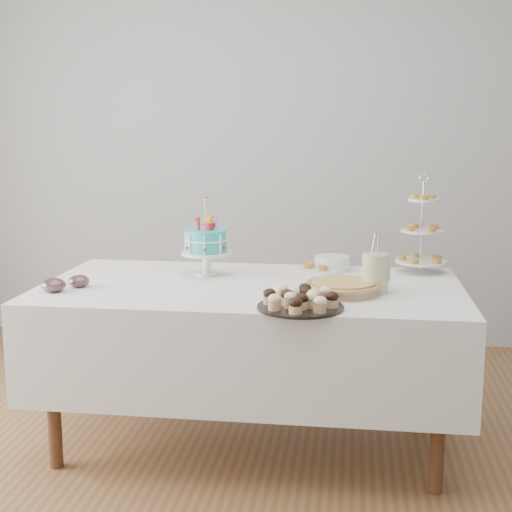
# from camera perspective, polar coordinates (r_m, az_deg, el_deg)

# --- Properties ---
(floor) EXTENTS (5.00, 5.00, 0.00)m
(floor) POSITION_cam_1_polar(r_m,az_deg,el_deg) (3.26, -1.16, -16.82)
(floor) COLOR brown
(floor) RESTS_ON ground
(walls) EXTENTS (5.04, 4.04, 2.70)m
(walls) POSITION_cam_1_polar(r_m,az_deg,el_deg) (2.90, -1.26, 7.62)
(walls) COLOR #9EA1A4
(walls) RESTS_ON floor
(table) EXTENTS (1.92, 1.02, 0.77)m
(table) POSITION_cam_1_polar(r_m,az_deg,el_deg) (3.33, -0.38, -6.13)
(table) COLOR silver
(table) RESTS_ON floor
(birthday_cake) EXTENTS (0.25, 0.25, 0.38)m
(birthday_cake) POSITION_cam_1_polar(r_m,az_deg,el_deg) (3.47, -3.96, 0.15)
(birthday_cake) COLOR white
(birthday_cake) RESTS_ON table
(cupcake_tray) EXTENTS (0.35, 0.35, 0.08)m
(cupcake_tray) POSITION_cam_1_polar(r_m,az_deg,el_deg) (2.85, 3.58, -3.45)
(cupcake_tray) COLOR black
(cupcake_tray) RESTS_ON table
(pie) EXTENTS (0.33, 0.33, 0.05)m
(pie) POSITION_cam_1_polar(r_m,az_deg,el_deg) (3.13, 6.98, -2.44)
(pie) COLOR tan
(pie) RESTS_ON table
(tiered_stand) EXTENTS (0.25, 0.25, 0.49)m
(tiered_stand) POSITION_cam_1_polar(r_m,az_deg,el_deg) (3.61, 13.14, 1.93)
(tiered_stand) COLOR silver
(tiered_stand) RESTS_ON table
(plate_stack) EXTENTS (0.18, 0.18, 0.07)m
(plate_stack) POSITION_cam_1_polar(r_m,az_deg,el_deg) (3.63, 6.08, -0.55)
(plate_stack) COLOR white
(plate_stack) RESTS_ON table
(pastry_plate) EXTENTS (0.26, 0.26, 0.04)m
(pastry_plate) POSITION_cam_1_polar(r_m,az_deg,el_deg) (3.62, 5.31, -0.85)
(pastry_plate) COLOR white
(pastry_plate) RESTS_ON table
(jam_bowl_a) EXTENTS (0.11, 0.11, 0.06)m
(jam_bowl_a) POSITION_cam_1_polar(r_m,az_deg,el_deg) (3.25, -15.88, -2.26)
(jam_bowl_a) COLOR silver
(jam_bowl_a) RESTS_ON table
(jam_bowl_b) EXTENTS (0.09, 0.09, 0.06)m
(jam_bowl_b) POSITION_cam_1_polar(r_m,az_deg,el_deg) (3.32, -13.98, -1.97)
(jam_bowl_b) COLOR silver
(jam_bowl_b) RESTS_ON table
(utensil_pitcher) EXTENTS (0.12, 0.12, 0.26)m
(utensil_pitcher) POSITION_cam_1_polar(r_m,az_deg,el_deg) (3.15, 9.54, -1.23)
(utensil_pitcher) COLOR beige
(utensil_pitcher) RESTS_ON table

